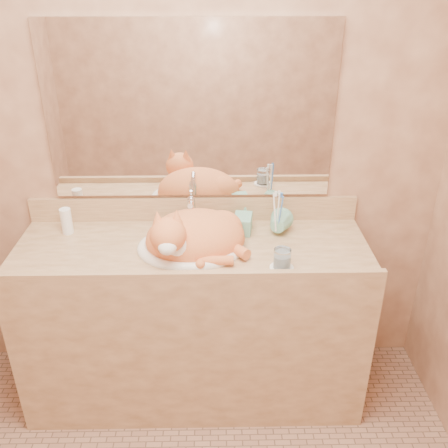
{
  "coord_description": "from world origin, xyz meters",
  "views": [
    {
      "loc": [
        0.11,
        -1.23,
        1.98
      ],
      "look_at": [
        0.14,
        0.7,
        0.97
      ],
      "focal_mm": 40.0,
      "sensor_mm": 36.0,
      "label": 1
    }
  ],
  "objects_px": {
    "sink_basin": "(190,234)",
    "soap_dispenser": "(242,220)",
    "water_glass": "(282,258)",
    "cat": "(193,235)",
    "toothbrush_cup": "(277,228)",
    "vanity_counter": "(194,321)"
  },
  "relations": [
    {
      "from": "cat",
      "to": "water_glass",
      "type": "distance_m",
      "value": 0.41
    },
    {
      "from": "sink_basin",
      "to": "soap_dispenser",
      "type": "relative_size",
      "value": 2.56
    },
    {
      "from": "vanity_counter",
      "to": "sink_basin",
      "type": "xyz_separation_m",
      "value": [
        -0.0,
        -0.02,
        0.5
      ]
    },
    {
      "from": "sink_basin",
      "to": "toothbrush_cup",
      "type": "height_order",
      "value": "sink_basin"
    },
    {
      "from": "soap_dispenser",
      "to": "water_glass",
      "type": "distance_m",
      "value": 0.32
    },
    {
      "from": "vanity_counter",
      "to": "water_glass",
      "type": "bearing_deg",
      "value": -27.42
    },
    {
      "from": "sink_basin",
      "to": "water_glass",
      "type": "height_order",
      "value": "sink_basin"
    },
    {
      "from": "vanity_counter",
      "to": "toothbrush_cup",
      "type": "height_order",
      "value": "toothbrush_cup"
    },
    {
      "from": "vanity_counter",
      "to": "cat",
      "type": "distance_m",
      "value": 0.5
    },
    {
      "from": "cat",
      "to": "toothbrush_cup",
      "type": "bearing_deg",
      "value": 6.53
    },
    {
      "from": "soap_dispenser",
      "to": "toothbrush_cup",
      "type": "height_order",
      "value": "soap_dispenser"
    },
    {
      "from": "vanity_counter",
      "to": "cat",
      "type": "xyz_separation_m",
      "value": [
        0.01,
        -0.03,
        0.5
      ]
    },
    {
      "from": "sink_basin",
      "to": "cat",
      "type": "distance_m",
      "value": 0.02
    },
    {
      "from": "cat",
      "to": "water_glass",
      "type": "bearing_deg",
      "value": -32.69
    },
    {
      "from": "cat",
      "to": "water_glass",
      "type": "xyz_separation_m",
      "value": [
        0.37,
        -0.16,
        -0.03
      ]
    },
    {
      "from": "vanity_counter",
      "to": "cat",
      "type": "relative_size",
      "value": 3.57
    },
    {
      "from": "vanity_counter",
      "to": "toothbrush_cup",
      "type": "relative_size",
      "value": 14.49
    },
    {
      "from": "soap_dispenser",
      "to": "vanity_counter",
      "type": "bearing_deg",
      "value": -152.51
    },
    {
      "from": "sink_basin",
      "to": "soap_dispenser",
      "type": "xyz_separation_m",
      "value": [
        0.23,
        0.1,
        0.02
      ]
    },
    {
      "from": "cat",
      "to": "soap_dispenser",
      "type": "xyz_separation_m",
      "value": [
        0.22,
        0.11,
        0.01
      ]
    },
    {
      "from": "cat",
      "to": "toothbrush_cup",
      "type": "relative_size",
      "value": 4.06
    },
    {
      "from": "sink_basin",
      "to": "cat",
      "type": "relative_size",
      "value": 1.04
    }
  ]
}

